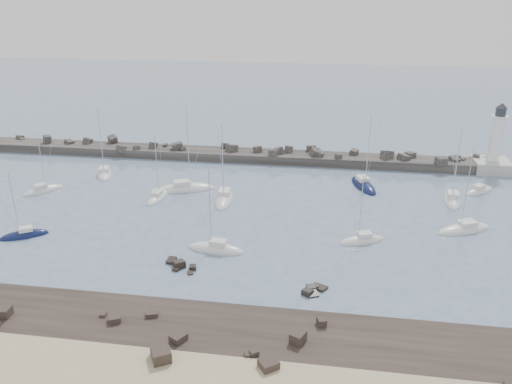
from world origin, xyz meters
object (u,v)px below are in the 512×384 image
sailboat_6 (224,199)px  sailboat_11 (479,192)px  sailboat_5 (216,250)px  sailboat_4 (185,189)px  sailboat_10 (464,230)px  sailboat_0 (43,191)px  sailboat_3 (158,197)px  sailboat_8 (362,241)px  lighthouse (493,156)px  sailboat_2 (24,236)px  sailboat_9 (452,200)px  sailboat_1 (105,174)px  sailboat_7 (363,186)px

sailboat_6 → sailboat_11: sailboat_6 is taller
sailboat_5 → sailboat_6: (-2.64, 18.07, -0.00)m
sailboat_5 → sailboat_6: bearing=98.3°
sailboat_11 → sailboat_5: bearing=-145.9°
sailboat_4 → sailboat_10: (46.58, -10.02, -0.02)m
sailboat_0 → sailboat_3: 21.65m
sailboat_5 → sailboat_11: bearing=34.1°
sailboat_8 → sailboat_10: 16.66m
sailboat_0 → sailboat_11: size_ratio=1.05×
lighthouse → sailboat_3: lighthouse is taller
sailboat_2 → sailboat_9: 69.71m
sailboat_5 → sailboat_11: size_ratio=1.16×
sailboat_0 → sailboat_11: (78.37, 11.48, 0.00)m
sailboat_8 → sailboat_11: sailboat_11 is taller
sailboat_4 → sailboat_9: bearing=2.2°
sailboat_0 → sailboat_6: (33.45, 0.93, 0.01)m
sailboat_4 → sailboat_6: bearing=-24.9°
sailboat_5 → sailboat_8: 21.14m
sailboat_1 → sailboat_6: size_ratio=0.94×
sailboat_7 → sailboat_11: 20.64m
sailboat_6 → sailboat_11: bearing=13.2°
sailboat_3 → sailboat_6: 11.82m
sailboat_8 → sailboat_11: bearing=46.2°
sailboat_6 → sailboat_7: 26.36m
sailboat_7 → sailboat_9: sailboat_7 is taller
sailboat_6 → sailboat_11: size_ratio=1.33×
sailboat_1 → sailboat_8: (49.36, -21.89, 0.00)m
sailboat_3 → sailboat_7: size_ratio=0.83×
sailboat_10 → sailboat_11: (6.42, 16.83, 0.01)m
sailboat_3 → sailboat_4: sailboat_4 is taller
sailboat_1 → sailboat_11: sailboat_1 is taller
sailboat_5 → sailboat_10: (35.87, 11.80, -0.02)m
sailboat_3 → sailboat_8: 36.64m
sailboat_0 → sailboat_2: (7.00, -17.10, 0.00)m
sailboat_1 → sailboat_3: sailboat_1 is taller
sailboat_0 → sailboat_6: sailboat_6 is taller
lighthouse → sailboat_0: bearing=-163.9°
sailboat_3 → sailboat_8: bearing=-18.4°
sailboat_1 → sailboat_5: bearing=-43.6°
sailboat_3 → sailboat_8: (34.77, -11.57, 0.01)m
sailboat_7 → sailboat_11: sailboat_7 is taller
sailboat_1 → sailboat_7: size_ratio=0.94×
sailboat_3 → sailboat_7: bearing=17.0°
lighthouse → sailboat_3: (-61.97, -23.94, -2.96)m
sailboat_0 → sailboat_1: (7.06, 10.51, -0.00)m
sailboat_2 → sailboat_7: bearing=29.1°
sailboat_11 → sailboat_4: bearing=-172.7°
sailboat_2 → sailboat_8: bearing=6.6°
sailboat_4 → sailboat_8: sailboat_4 is taller
sailboat_11 → sailboat_7: bearing=-179.2°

